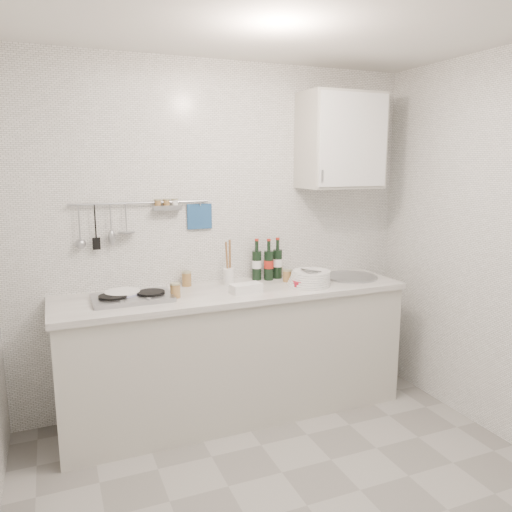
# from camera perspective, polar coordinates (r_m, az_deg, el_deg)

# --- Properties ---
(floor) EXTENTS (3.00, 3.00, 0.00)m
(floor) POSITION_cam_1_polar(r_m,az_deg,el_deg) (2.97, 5.85, -26.51)
(floor) COLOR slate
(floor) RESTS_ON ground
(back_wall) EXTENTS (3.00, 0.02, 2.50)m
(back_wall) POSITION_cam_1_polar(r_m,az_deg,el_deg) (3.70, -4.11, 2.20)
(back_wall) COLOR silver
(back_wall) RESTS_ON floor
(counter) EXTENTS (2.44, 0.64, 0.96)m
(counter) POSITION_cam_1_polar(r_m,az_deg,el_deg) (3.64, -2.32, -11.27)
(counter) COLOR #B4B1A6
(counter) RESTS_ON floor
(wall_rail) EXTENTS (0.98, 0.09, 0.34)m
(wall_rail) POSITION_cam_1_polar(r_m,az_deg,el_deg) (3.50, -13.29, 4.37)
(wall_rail) COLOR #93969B
(wall_rail) RESTS_ON back_wall
(wall_cabinet) EXTENTS (0.60, 0.38, 0.70)m
(wall_cabinet) POSITION_cam_1_polar(r_m,az_deg,el_deg) (3.88, 9.68, 12.84)
(wall_cabinet) COLOR #B4B1A6
(wall_cabinet) RESTS_ON back_wall
(plate_stack_hob) EXTENTS (0.25, 0.25, 0.04)m
(plate_stack_hob) POSITION_cam_1_polar(r_m,az_deg,el_deg) (3.37, -15.15, -4.30)
(plate_stack_hob) COLOR #4F55B4
(plate_stack_hob) RESTS_ON counter
(plate_stack_sink) EXTENTS (0.33, 0.32, 0.11)m
(plate_stack_sink) POSITION_cam_1_polar(r_m,az_deg,el_deg) (3.63, 6.19, -2.53)
(plate_stack_sink) COLOR white
(plate_stack_sink) RESTS_ON counter
(wine_bottles) EXTENTS (0.24, 0.11, 0.31)m
(wine_bottles) POSITION_cam_1_polar(r_m,az_deg,el_deg) (3.75, 1.35, -0.36)
(wine_bottles) COLOR black
(wine_bottles) RESTS_ON counter
(butter_dish) EXTENTS (0.22, 0.13, 0.06)m
(butter_dish) POSITION_cam_1_polar(r_m,az_deg,el_deg) (3.39, -1.15, -3.70)
(butter_dish) COLOR white
(butter_dish) RESTS_ON counter
(strawberry_punnet) EXTENTS (0.13, 0.13, 0.05)m
(strawberry_punnet) POSITION_cam_1_polar(r_m,az_deg,el_deg) (3.56, 5.12, -3.16)
(strawberry_punnet) COLOR red
(strawberry_punnet) RESTS_ON counter
(utensil_crock) EXTENTS (0.08, 0.08, 0.33)m
(utensil_crock) POSITION_cam_1_polar(r_m,az_deg,el_deg) (3.61, -3.13, -2.06)
(utensil_crock) COLOR white
(utensil_crock) RESTS_ON counter
(jar_a) EXTENTS (0.07, 0.07, 0.10)m
(jar_a) POSITION_cam_1_polar(r_m,az_deg,el_deg) (3.60, -7.94, -2.59)
(jar_a) COLOR olive
(jar_a) RESTS_ON counter
(jar_b) EXTENTS (0.06, 0.06, 0.09)m
(jar_b) POSITION_cam_1_polar(r_m,az_deg,el_deg) (3.86, 2.62, -1.75)
(jar_b) COLOR olive
(jar_b) RESTS_ON counter
(jar_c) EXTENTS (0.07, 0.07, 0.09)m
(jar_c) POSITION_cam_1_polar(r_m,az_deg,el_deg) (3.71, 3.58, -2.24)
(jar_c) COLOR olive
(jar_c) RESTS_ON counter
(jar_d) EXTENTS (0.07, 0.07, 0.10)m
(jar_d) POSITION_cam_1_polar(r_m,az_deg,el_deg) (3.31, -9.21, -3.88)
(jar_d) COLOR olive
(jar_d) RESTS_ON counter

